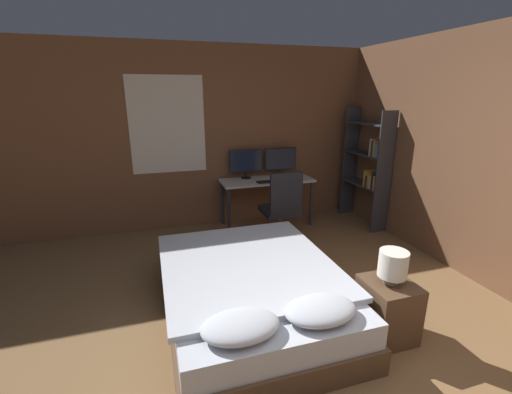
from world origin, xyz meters
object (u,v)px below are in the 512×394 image
Objects in this scene: office_chair at (281,214)px; bookshelf at (370,164)px; monitor_right at (280,160)px; nightstand at (387,310)px; desk at (267,186)px; computer_mouse at (289,179)px; bed at (251,291)px; keyboard at (271,181)px; bedside_lamp at (393,264)px; monitor_left at (246,162)px.

office_chair is 1.66m from bookshelf.
bookshelf is at bearing -26.97° from monitor_right.
nightstand is 0.29× the size of bookshelf.
desk is 0.79× the size of bookshelf.
desk reaches higher than nightstand.
computer_mouse is (0.17, 2.61, 0.50)m from nightstand.
desk reaches higher than bed.
monitor_right reaches higher than keyboard.
desk is at bearing -148.51° from monitor_right.
bedside_lamp is 0.27× the size of office_chair.
computer_mouse is at bearing -29.67° from desk.
nightstand is 3.05m from monitor_right.
bed is 4.94× the size of keyboard.
desk is (0.89, 2.16, 0.39)m from bed.
office_chair reaches higher than desk.
computer_mouse is (0.58, -0.34, -0.24)m from monitor_left.
bookshelf reaches higher than bedside_lamp.
bedside_lamp reaches higher than desk.
monitor_left reaches higher than computer_mouse.
bedside_lamp is at bearing -87.26° from keyboard.
bedside_lamp reaches higher than computer_mouse.
bedside_lamp is 2.62m from computer_mouse.
computer_mouse is 0.04× the size of bookshelf.
bedside_lamp is at bearing -87.42° from desk.
bed is at bearing -112.51° from desk.
monitor_left is (-0.41, 2.95, 0.74)m from nightstand.
office_chair is (0.25, -0.89, -0.57)m from monitor_left.
bookshelf is at bearing -12.95° from computer_mouse.
nightstand is 2.66m from computer_mouse.
monitor_left is at bearing 75.33° from bed.
office_chair is (-0.03, -0.72, -0.21)m from desk.
keyboard is (-0.13, 2.61, 0.49)m from nightstand.
bed is 4.00× the size of monitor_right.
keyboard is (0.00, -0.17, 0.11)m from desk.
computer_mouse is 0.07× the size of office_chair.
monitor_right reaches higher than computer_mouse.
monitor_left reaches higher than bed.
monitor_right reaches higher than bed.
bed is 4.02× the size of nightstand.
office_chair reaches higher than nightstand.
bed is at bearing -120.90° from office_chair.
desk is 2.74× the size of monitor_left.
computer_mouse is 1.26m from bookshelf.
bookshelf reaches higher than keyboard.
desk is at bearing 163.43° from bookshelf.
monitor_right is 0.51m from keyboard.
monitor_right reaches higher than office_chair.
bookshelf reaches higher than computer_mouse.
computer_mouse is at bearing 59.00° from bed.
keyboard is at bearing 92.74° from bedside_lamp.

